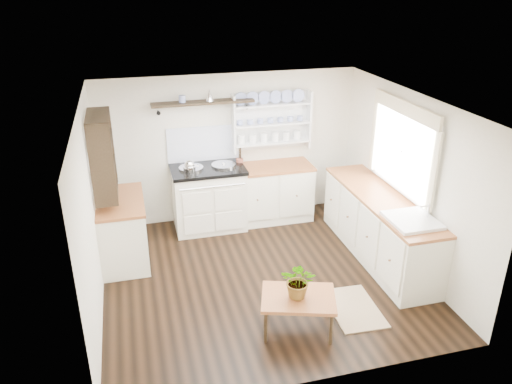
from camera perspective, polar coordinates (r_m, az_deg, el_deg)
floor at (r=6.63m, az=0.61°, el=-9.58°), size 4.00×3.80×0.01m
wall_back at (r=7.80m, az=-3.07°, el=5.07°), size 4.00×0.02×2.30m
wall_right at (r=6.84m, az=17.02°, el=1.30°), size 0.02×3.80×2.30m
wall_left at (r=5.91m, az=-18.39°, el=-2.49°), size 0.02×3.80×2.30m
ceiling at (r=5.70m, az=0.71°, el=10.12°), size 4.00×3.80×0.01m
window at (r=6.80m, az=16.43°, el=4.96°), size 0.08×1.55×1.22m
aga_cooker at (r=7.67m, az=-5.43°, el=-0.57°), size 1.10×0.76×1.01m
back_cabinets at (r=7.91m, az=1.74°, el=0.02°), size 1.27×0.63×0.90m
right_cabinets at (r=7.06m, az=13.86°, el=-3.81°), size 0.62×2.43×0.90m
belfast_sink at (r=6.34m, az=17.29°, el=-4.06°), size 0.55×0.60×0.45m
left_cabinets at (r=7.01m, az=-14.96°, el=-4.15°), size 0.62×1.13×0.90m
plate_rack at (r=7.80m, az=1.65°, el=8.21°), size 1.20×0.22×0.90m
high_shelf at (r=7.40m, az=-6.07°, el=10.07°), size 1.50×0.29×0.16m
left_shelving at (r=6.59m, az=-17.16°, el=4.14°), size 0.28×0.80×1.05m
kettle at (r=7.31m, az=-7.60°, el=2.72°), size 0.19×0.19×0.23m
utensil_crock at (r=7.68m, az=-1.87°, el=3.38°), size 0.11×0.11×0.13m
center_table at (r=5.56m, az=4.86°, el=-12.20°), size 0.93×0.78×0.43m
potted_plant at (r=5.42m, az=4.95°, el=-10.05°), size 0.48×0.46×0.41m
floor_rug at (r=6.17m, az=11.09°, el=-12.89°), size 0.59×0.87×0.02m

